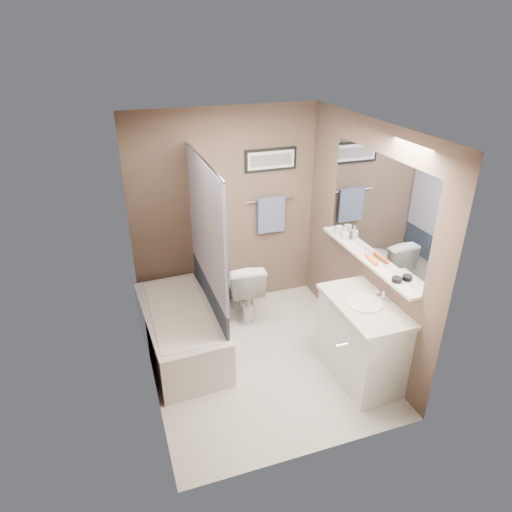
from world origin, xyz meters
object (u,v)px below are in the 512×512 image
object	(u,v)px
vanity	(361,342)
hair_brush_front	(371,259)
glass_jar	(339,231)
toilet	(243,287)
soap_bottle	(345,234)
bathtub	(181,331)
candle_bowl_near	(397,280)

from	to	relation	value
vanity	hair_brush_front	xyz separation A→B (m)	(0.19, 0.28, 0.74)
glass_jar	toilet	bearing A→B (deg)	151.83
toilet	hair_brush_front	world-z (taller)	hair_brush_front
toilet	soap_bottle	xyz separation A→B (m)	(0.93, -0.63, 0.82)
vanity	soap_bottle	xyz separation A→B (m)	(0.19, 0.80, 0.79)
toilet	vanity	xyz separation A→B (m)	(0.75, -1.43, 0.04)
bathtub	glass_jar	world-z (taller)	glass_jar
vanity	bathtub	bearing A→B (deg)	147.39
vanity	glass_jar	size ratio (longest dim) A/B	9.00
bathtub	hair_brush_front	bearing A→B (deg)	-23.82
toilet	hair_brush_front	size ratio (longest dim) A/B	3.31
glass_jar	soap_bottle	distance (m)	0.13
toilet	vanity	size ratio (longest dim) A/B	0.81
hair_brush_front	soap_bottle	bearing A→B (deg)	90.00
bathtub	soap_bottle	bearing A→B (deg)	-7.83
bathtub	candle_bowl_near	bearing A→B (deg)	-34.63
vanity	glass_jar	xyz separation A→B (m)	(0.19, 0.93, 0.77)
toilet	candle_bowl_near	distance (m)	1.99
vanity	candle_bowl_near	size ratio (longest dim) A/B	10.00
soap_bottle	bathtub	bearing A→B (deg)	175.31
toilet	candle_bowl_near	bearing A→B (deg)	126.36
bathtub	glass_jar	xyz separation A→B (m)	(1.79, -0.02, 0.92)
hair_brush_front	glass_jar	distance (m)	0.66
toilet	candle_bowl_near	xyz separation A→B (m)	(0.93, -1.58, 0.77)
bathtub	soap_bottle	world-z (taller)	soap_bottle
bathtub	soap_bottle	xyz separation A→B (m)	(1.79, -0.15, 0.94)
toilet	hair_brush_front	distance (m)	1.68
bathtub	vanity	size ratio (longest dim) A/B	1.67
candle_bowl_near	soap_bottle	bearing A→B (deg)	90.00
toilet	candle_bowl_near	world-z (taller)	candle_bowl_near
bathtub	hair_brush_front	distance (m)	2.10
candle_bowl_near	hair_brush_front	bearing A→B (deg)	90.00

